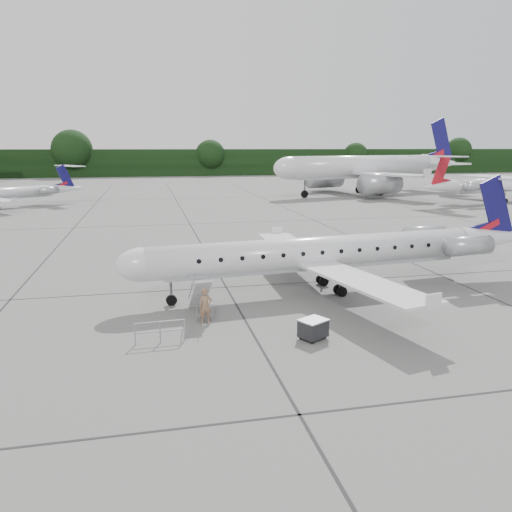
{
  "coord_description": "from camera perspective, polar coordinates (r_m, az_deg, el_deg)",
  "views": [
    {
      "loc": [
        -11.42,
        -25.41,
        8.63
      ],
      "look_at": [
        -5.3,
        2.85,
        2.3
      ],
      "focal_mm": 35.0,
      "sensor_mm": 36.0,
      "label": 1
    }
  ],
  "objects": [
    {
      "name": "airstair",
      "position": [
        26.18,
        -6.41,
        -4.54
      ],
      "size": [
        1.08,
        2.36,
        2.12
      ],
      "primitive_type": null,
      "rotation": [
        0.0,
        0.0,
        0.1
      ],
      "color": "silver",
      "rests_on": "ground"
    },
    {
      "name": "bg_narrowbody",
      "position": [
        94.89,
        12.06,
        11.15
      ],
      "size": [
        45.72,
        38.08,
        14.18
      ],
      "primitive_type": null,
      "rotation": [
        0.0,
        0.0,
        0.27
      ],
      "color": "silver",
      "rests_on": "ground"
    },
    {
      "name": "safety_railing",
      "position": [
        23.04,
        -10.91,
        -8.55
      ],
      "size": [
        2.2,
        0.17,
        1.0
      ],
      "primitive_type": null,
      "rotation": [
        0.0,
        0.0,
        0.04
      ],
      "color": "#909398",
      "rests_on": "ground"
    },
    {
      "name": "main_regional_jet",
      "position": [
        30.01,
        7.12,
        2.17
      ],
      "size": [
        28.17,
        21.59,
        6.76
      ],
      "primitive_type": null,
      "rotation": [
        0.0,
        0.0,
        0.1
      ],
      "color": "silver",
      "rests_on": "ground"
    },
    {
      "name": "passenger",
      "position": [
        25.02,
        -5.79,
        -5.72
      ],
      "size": [
        0.68,
        0.46,
        1.8
      ],
      "primitive_type": "imported",
      "rotation": [
        0.0,
        0.0,
        0.04
      ],
      "color": "#866349",
      "rests_on": "ground"
    },
    {
      "name": "treeline",
      "position": [
        155.9,
        -8.16,
        10.53
      ],
      "size": [
        260.0,
        4.0,
        8.0
      ],
      "primitive_type": "cube",
      "color": "black",
      "rests_on": "ground"
    },
    {
      "name": "ground",
      "position": [
        29.16,
        11.48,
        -5.12
      ],
      "size": [
        320.0,
        320.0,
        0.0
      ],
      "primitive_type": "plane",
      "color": "slate",
      "rests_on": "ground"
    },
    {
      "name": "bg_regional_right",
      "position": [
        89.93,
        26.41,
        7.98
      ],
      "size": [
        33.37,
        27.88,
        7.54
      ],
      "primitive_type": null,
      "rotation": [
        0.0,
        0.0,
        3.42
      ],
      "color": "silver",
      "rests_on": "ground"
    },
    {
      "name": "baggage_cart",
      "position": [
        23.2,
        6.55,
        -8.25
      ],
      "size": [
        1.47,
        1.38,
        1.0
      ],
      "primitive_type": null,
      "rotation": [
        0.0,
        0.0,
        0.52
      ],
      "color": "black",
      "rests_on": "ground"
    }
  ]
}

